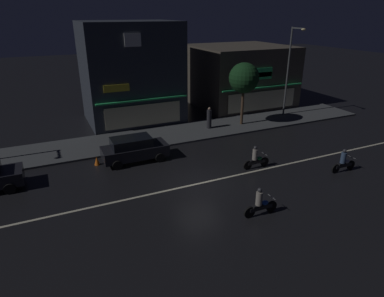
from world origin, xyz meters
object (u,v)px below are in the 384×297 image
Objects in this scene: streetlamp_mid at (290,66)px; pedestrian_on_sidewalk at (209,119)px; motorcycle_following at (256,159)px; traffic_cone at (97,161)px; motorcycle_lead at (260,204)px; motorcycle_opposite_lane at (344,162)px; parked_car_near_kerb at (134,149)px.

streetlamp_mid reaches higher than pedestrian_on_sidewalk.
pedestrian_on_sidewalk is (-8.44, -0.52, -3.80)m from streetlamp_mid.
motorcycle_following reaches higher than traffic_cone.
motorcycle_lead is 11.17m from traffic_cone.
parked_car_near_kerb is at bearing -25.19° from motorcycle_opposite_lane.
motorcycle_opposite_lane is at bearing -31.47° from parked_car_near_kerb.
streetlamp_mid reaches higher than parked_car_near_kerb.
motorcycle_opposite_lane is at bearing -22.94° from motorcycle_following.
streetlamp_mid is 14.46× the size of traffic_cone.
traffic_cone is (-13.83, 7.38, -0.36)m from motorcycle_opposite_lane.
motorcycle_opposite_lane is at bearing -164.28° from motorcycle_lead.
pedestrian_on_sidewalk is 10.44m from traffic_cone.
motorcycle_lead is 1.00× the size of motorcycle_opposite_lane.
motorcycle_opposite_lane is (-4.52, -11.14, -4.14)m from streetlamp_mid.
streetlamp_mid is 16.92m from parked_car_near_kerb.
streetlamp_mid is 9.27m from pedestrian_on_sidewalk.
parked_car_near_kerb reaches higher than motorcycle_lead.
traffic_cone is at bearing -168.42° from streetlamp_mid.
motorcycle_lead and motorcycle_following have the same top height.
traffic_cone is at bearing 116.13° from pedestrian_on_sidewalk.
motorcycle_following is at bearing -137.39° from streetlamp_mid.
motorcycle_lead is 5.39m from motorcycle_following.
motorcycle_lead is at bearing -66.51° from parked_car_near_kerb.
parked_car_near_kerb is 2.26× the size of motorcycle_lead.
motorcycle_lead is 7.79m from motorcycle_opposite_lane.
traffic_cone is (-6.26, 9.24, -0.36)m from motorcycle_lead.
parked_car_near_kerb is at bearing -165.38° from streetlamp_mid.
parked_car_near_kerb is 8.00m from motorcycle_following.
pedestrian_on_sidewalk is at bearing -63.42° from motorcycle_opposite_lane.
streetlamp_mid is at bearing 49.60° from motorcycle_following.
motorcycle_lead is (3.85, -8.85, -0.24)m from parked_car_near_kerb.
motorcycle_following is (-9.19, -8.45, -4.14)m from streetlamp_mid.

